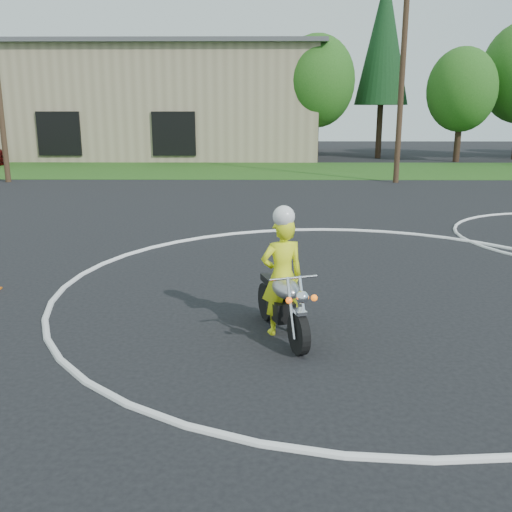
{
  "coord_description": "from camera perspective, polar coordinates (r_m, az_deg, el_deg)",
  "views": [
    {
      "loc": [
        -1.83,
        -8.35,
        3.64
      ],
      "look_at": [
        -1.95,
        1.52,
        1.1
      ],
      "focal_mm": 40.0,
      "sensor_mm": 36.0,
      "label": 1
    }
  ],
  "objects": [
    {
      "name": "treeline",
      "position": [
        46.15,
        22.84,
        17.08
      ],
      "size": [
        38.2,
        8.1,
        14.52
      ],
      "color": "#382619",
      "rests_on": "ground"
    },
    {
      "name": "primary_motorcycle",
      "position": [
        9.35,
        2.72,
        -4.76
      ],
      "size": [
        0.93,
        2.16,
        1.17
      ],
      "rotation": [
        0.0,
        0.0,
        0.31
      ],
      "color": "black",
      "rests_on": "ground"
    },
    {
      "name": "warehouse",
      "position": [
        50.97,
        -18.41,
        14.34
      ],
      "size": [
        41.0,
        17.0,
        8.3
      ],
      "color": "tan",
      "rests_on": "ground"
    },
    {
      "name": "utility_poles",
      "position": [
        30.17,
        14.4,
        16.98
      ],
      "size": [
        41.6,
        1.12,
        10.0
      ],
      "color": "#473321",
      "rests_on": "ground"
    },
    {
      "name": "course_markings",
      "position": [
        13.8,
        17.5,
        -1.5
      ],
      "size": [
        19.05,
        19.05,
        0.12
      ],
      "color": "silver",
      "rests_on": "ground"
    },
    {
      "name": "ground",
      "position": [
        9.29,
        12.13,
        -8.98
      ],
      "size": [
        120.0,
        120.0,
        0.0
      ],
      "primitive_type": "plane",
      "color": "black",
      "rests_on": "ground"
    },
    {
      "name": "grass_strip",
      "position": [
        35.58,
        3.66,
        8.57
      ],
      "size": [
        120.0,
        10.0,
        0.02
      ],
      "primitive_type": "cube",
      "color": "#1E4714",
      "rests_on": "ground"
    },
    {
      "name": "rider_primary_grp",
      "position": [
        9.33,
        2.63,
        -1.71
      ],
      "size": [
        0.83,
        0.67,
        2.17
      ],
      "rotation": [
        0.0,
        0.0,
        0.31
      ],
      "color": "yellow",
      "rests_on": "ground"
    }
  ]
}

